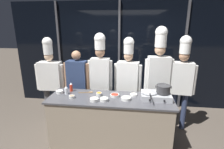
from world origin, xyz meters
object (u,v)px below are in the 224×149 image
(person_guest, at_px, (78,81))
(frying_pan, at_px, (149,91))
(chef_head, at_px, (51,76))
(chef_line, at_px, (128,77))
(prep_bowl_garlic, at_px, (104,99))
(prep_bowl_noodles, at_px, (134,95))
(prep_bowl_rice, at_px, (60,92))
(prep_bowl_bean_sprouts, at_px, (126,98))
(prep_bowl_mushrooms, at_px, (72,97))
(serving_spoon_slotted, at_px, (89,92))
(chef_sous, at_px, (100,72))
(chef_pastry, at_px, (158,71))
(prep_bowl_chicken, at_px, (94,99))
(chef_apprentice, at_px, (182,77))
(squeeze_bottle_chili, at_px, (71,87))
(stock_pot, at_px, (163,89))
(portable_stove, at_px, (156,96))
(prep_bowl_carrots, at_px, (99,94))
(prep_bowl_chili_flakes, at_px, (115,95))
(squeeze_bottle_clear, at_px, (66,90))

(person_guest, bearing_deg, frying_pan, 163.62)
(chef_head, relative_size, chef_line, 0.99)
(frying_pan, height_order, prep_bowl_garlic, frying_pan)
(prep_bowl_noodles, height_order, prep_bowl_rice, prep_bowl_rice)
(prep_bowl_bean_sprouts, bearing_deg, chef_head, 156.93)
(prep_bowl_mushrooms, height_order, serving_spoon_slotted, prep_bowl_mushrooms)
(prep_bowl_bean_sprouts, distance_m, chef_sous, 0.92)
(frying_pan, bearing_deg, prep_bowl_garlic, -165.21)
(prep_bowl_garlic, xyz_separation_m, chef_pastry, (0.96, 0.78, 0.30))
(prep_bowl_chicken, height_order, person_guest, person_guest)
(chef_head, bearing_deg, chef_apprentice, 177.20)
(squeeze_bottle_chili, bearing_deg, stock_pot, -5.20)
(prep_bowl_bean_sprouts, bearing_deg, prep_bowl_chicken, -168.09)
(portable_stove, relative_size, serving_spoon_slotted, 1.80)
(stock_pot, height_order, prep_bowl_noodles, stock_pot)
(chef_pastry, bearing_deg, prep_bowl_noodles, 40.23)
(portable_stove, distance_m, prep_bowl_rice, 1.74)
(serving_spoon_slotted, bearing_deg, chef_sous, 72.63)
(prep_bowl_garlic, bearing_deg, chef_line, 66.90)
(chef_line, bearing_deg, person_guest, 12.90)
(chef_line, distance_m, chef_apprentice, 1.06)
(stock_pot, xyz_separation_m, squeeze_bottle_chili, (-1.67, 0.15, -0.10))
(prep_bowl_garlic, relative_size, prep_bowl_rice, 1.10)
(prep_bowl_noodles, distance_m, prep_bowl_carrots, 0.62)
(prep_bowl_bean_sprouts, xyz_separation_m, chef_line, (-0.00, 0.76, 0.16))
(stock_pot, bearing_deg, chef_line, 134.20)
(stock_pot, xyz_separation_m, person_guest, (-1.68, 0.55, -0.10))
(chef_apprentice, bearing_deg, serving_spoon_slotted, 20.92)
(prep_bowl_chicken, distance_m, chef_sous, 0.83)
(portable_stove, bearing_deg, chef_apprentice, 47.02)
(prep_bowl_chicken, height_order, prep_bowl_chili_flakes, prep_bowl_chicken)
(prep_bowl_bean_sprouts, bearing_deg, prep_bowl_carrots, 164.99)
(prep_bowl_bean_sprouts, height_order, chef_head, chef_head)
(prep_bowl_rice, xyz_separation_m, chef_apprentice, (2.29, 0.57, 0.20))
(prep_bowl_carrots, height_order, prep_bowl_bean_sprouts, prep_bowl_carrots)
(prep_bowl_chicken, bearing_deg, chef_sous, 93.19)
(prep_bowl_carrots, distance_m, prep_bowl_chili_flakes, 0.28)
(prep_bowl_carrots, distance_m, serving_spoon_slotted, 0.24)
(prep_bowl_chicken, distance_m, prep_bowl_chili_flakes, 0.40)
(person_guest, height_order, chef_line, chef_line)
(prep_bowl_garlic, bearing_deg, stock_pot, 11.72)
(prep_bowl_rice, height_order, chef_line, chef_line)
(prep_bowl_chicken, height_order, chef_head, chef_head)
(chef_sous, bearing_deg, prep_bowl_mushrooms, 62.24)
(prep_bowl_garlic, relative_size, chef_sous, 0.07)
(prep_bowl_rice, height_order, person_guest, person_guest)
(prep_bowl_carrots, height_order, chef_head, chef_head)
(stock_pot, relative_size, chef_pastry, 0.12)
(squeeze_bottle_clear, relative_size, chef_apprentice, 0.08)
(prep_bowl_chili_flakes, relative_size, chef_apprentice, 0.08)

